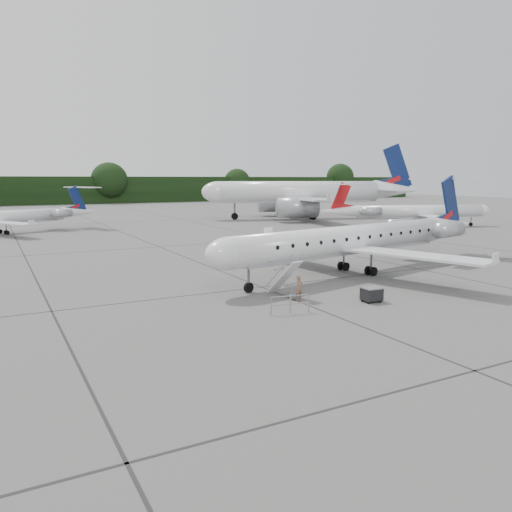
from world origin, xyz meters
TOP-DOWN VIEW (x-y plane):
  - ground at (0.00, 0.00)m, footprint 320.00×320.00m
  - treeline at (0.00, 130.00)m, footprint 260.00×4.00m
  - main_regional_jet at (2.74, 5.53)m, footprint 32.95×26.53m
  - airstair at (-5.48, 1.54)m, footprint 1.30×2.48m
  - passenger at (-5.21, 0.24)m, footprint 0.64×0.52m
  - safety_railing at (-7.30, -2.07)m, footprint 2.18×0.47m
  - baggage_cart at (-1.58, -2.11)m, footprint 1.16×0.96m
  - bg_narrowbody at (29.32, 53.44)m, footprint 44.60×37.47m
  - bg_regional_right at (36.46, 30.60)m, footprint 30.10×25.45m

SIDE VIEW (x-z plane):
  - ground at x=0.00m, z-range 0.00..0.00m
  - baggage_cart at x=-1.58m, z-range 0.00..0.95m
  - safety_railing at x=-7.30m, z-range 0.00..1.00m
  - passenger at x=-5.21m, z-range 0.00..1.51m
  - airstair at x=-5.48m, z-range 0.00..2.36m
  - bg_regional_right at x=36.46m, z-range 0.00..6.74m
  - main_regional_jet at x=2.74m, z-range 0.00..7.52m
  - treeline at x=0.00m, z-range 0.00..8.00m
  - bg_narrowbody at x=29.32m, z-range 0.00..13.73m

